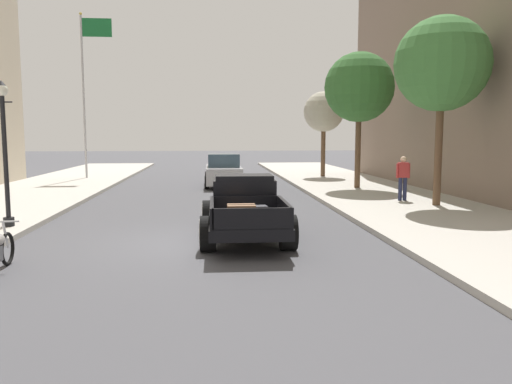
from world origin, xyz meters
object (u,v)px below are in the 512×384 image
at_px(street_tree_second, 359,88).
at_px(hotrod_truck_black, 244,207).
at_px(car_background_silver, 223,171).
at_px(flagpole, 87,78).
at_px(street_lamp_near, 4,143).
at_px(street_tree_nearest, 442,65).
at_px(pedestrian_sidewalk_right, 403,175).
at_px(street_tree_third, 324,112).

bearing_deg(street_tree_second, hotrod_truck_black, -120.47).
height_order(car_background_silver, flagpole, flagpole).
distance_m(hotrod_truck_black, flagpole, 19.13).
distance_m(car_background_silver, flagpole, 9.90).
height_order(street_lamp_near, street_tree_nearest, street_tree_nearest).
height_order(flagpole, street_tree_second, flagpole).
height_order(pedestrian_sidewalk_right, street_tree_second, street_tree_second).
bearing_deg(street_lamp_near, street_tree_second, 36.13).
xyz_separation_m(pedestrian_sidewalk_right, street_tree_second, (-0.34, 4.68, 3.63)).
xyz_separation_m(hotrod_truck_black, pedestrian_sidewalk_right, (6.29, 5.44, 0.33)).
relative_size(hotrod_truck_black, street_lamp_near, 1.29).
xyz_separation_m(pedestrian_sidewalk_right, street_tree_third, (-0.49, 11.21, 2.81)).
xyz_separation_m(street_lamp_near, street_tree_nearest, (13.25, 2.91, 2.56)).
height_order(hotrod_truck_black, street_lamp_near, street_lamp_near).
distance_m(pedestrian_sidewalk_right, street_lamp_near, 13.29).
bearing_deg(pedestrian_sidewalk_right, street_tree_second, 94.15).
bearing_deg(street_tree_second, flagpole, 153.83).
height_order(pedestrian_sidewalk_right, street_lamp_near, street_lamp_near).
bearing_deg(street_tree_third, hotrod_truck_black, -109.23).
bearing_deg(car_background_silver, hotrod_truck_black, -89.20).
relative_size(street_lamp_near, street_tree_second, 0.62).
distance_m(hotrod_truck_black, street_tree_third, 17.90).
relative_size(street_lamp_near, street_tree_third, 0.78).
bearing_deg(car_background_silver, pedestrian_sidewalk_right, -48.18).
distance_m(pedestrian_sidewalk_right, street_tree_second, 5.94).
distance_m(hotrod_truck_black, street_lamp_near, 6.57).
relative_size(car_background_silver, street_lamp_near, 1.12).
distance_m(car_background_silver, street_tree_nearest, 11.92).
height_order(car_background_silver, street_tree_third, street_tree_third).
bearing_deg(street_tree_nearest, pedestrian_sidewalk_right, 118.58).
xyz_separation_m(pedestrian_sidewalk_right, street_lamp_near, (-12.54, -4.22, 1.30)).
distance_m(car_background_silver, street_tree_second, 7.73).
bearing_deg(street_lamp_near, hotrod_truck_black, -11.04).
distance_m(pedestrian_sidewalk_right, flagpole, 18.59).
height_order(pedestrian_sidewalk_right, street_tree_third, street_tree_third).
distance_m(pedestrian_sidewalk_right, street_tree_third, 11.56).
xyz_separation_m(hotrod_truck_black, car_background_silver, (-0.18, 12.67, 0.01)).
height_order(street_tree_second, street_tree_third, street_tree_second).
relative_size(car_background_silver, flagpole, 0.47).
xyz_separation_m(car_background_silver, street_lamp_near, (-6.06, -11.45, 1.62)).
height_order(street_lamp_near, flagpole, flagpole).
xyz_separation_m(street_tree_nearest, street_tree_third, (-1.20, 12.52, -1.05)).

